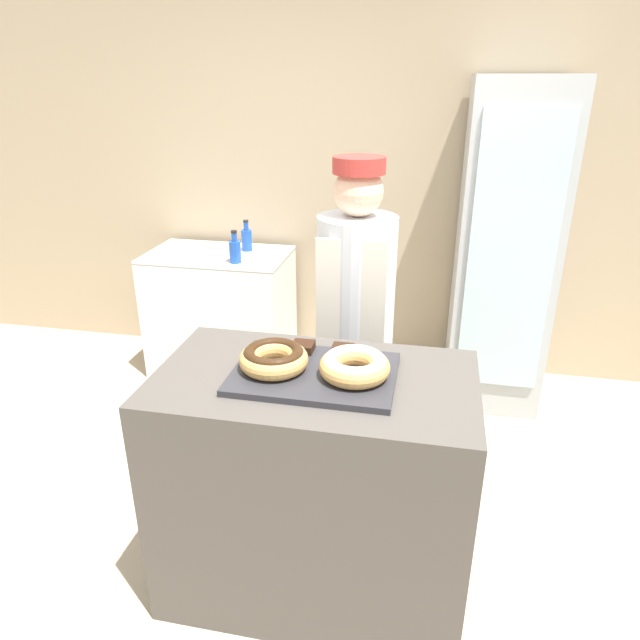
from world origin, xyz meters
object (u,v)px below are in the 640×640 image
object	(u,v)px
donut_light_glaze	(355,365)
brownie_back_left	(303,347)
serving_tray	(314,374)
brownie_back_right	(343,350)
baker_person	(355,327)
beverage_fridge	(505,250)
bottle_blue	(247,239)
chest_freezer	(221,311)
bottle_blue_b	(235,250)
donut_chocolate_glaze	(274,358)

from	to	relation	value
donut_light_glaze	brownie_back_left	xyz separation A→B (m)	(-0.22, 0.16, -0.03)
serving_tray	donut_light_glaze	world-z (taller)	donut_light_glaze
donut_light_glaze	brownie_back_right	size ratio (longest dim) A/B	3.04
serving_tray	baker_person	bearing A→B (deg)	85.84
beverage_fridge	bottle_blue	size ratio (longest dim) A/B	9.32
serving_tray	bottle_blue	xyz separation A→B (m)	(-0.87, 1.86, -0.04)
chest_freezer	bottle_blue_b	world-z (taller)	bottle_blue_b
brownie_back_right	baker_person	size ratio (longest dim) A/B	0.05
serving_tray	brownie_back_right	size ratio (longest dim) A/B	7.11
donut_light_glaze	baker_person	world-z (taller)	baker_person
donut_chocolate_glaze	brownie_back_left	distance (m)	0.18
beverage_fridge	bottle_blue	xyz separation A→B (m)	(-1.69, 0.11, -0.05)
donut_chocolate_glaze	brownie_back_right	distance (m)	0.28
serving_tray	bottle_blue	bearing A→B (deg)	115.15
serving_tray	brownie_back_right	bearing A→B (deg)	63.06
chest_freezer	bottle_blue_b	xyz separation A→B (m)	(0.19, -0.17, 0.51)
baker_person	brownie_back_left	bearing A→B (deg)	-103.50
donut_chocolate_glaze	brownie_back_right	world-z (taller)	donut_chocolate_glaze
baker_person	bottle_blue_b	world-z (taller)	baker_person
chest_freezer	donut_chocolate_glaze	bearing A→B (deg)	-62.83
serving_tray	donut_light_glaze	xyz separation A→B (m)	(0.15, -0.01, 0.06)
donut_light_glaze	baker_person	bearing A→B (deg)	98.03
bottle_blue	bottle_blue_b	distance (m)	0.28
serving_tray	chest_freezer	bearing A→B (deg)	120.97
brownie_back_right	bottle_blue	size ratio (longest dim) A/B	0.39
chest_freezer	bottle_blue	distance (m)	0.55
bottle_blue	beverage_fridge	bearing A→B (deg)	-3.82
serving_tray	brownie_back_left	bearing A→B (deg)	116.94
donut_light_glaze	bottle_blue	size ratio (longest dim) A/B	1.17
serving_tray	bottle_blue	distance (m)	2.06
brownie_back_left	serving_tray	bearing A→B (deg)	-63.06
brownie_back_left	bottle_blue_b	world-z (taller)	bottle_blue_b
brownie_back_right	serving_tray	bearing A→B (deg)	-116.94
donut_light_glaze	brownie_back_left	distance (m)	0.28
donut_light_glaze	brownie_back_right	world-z (taller)	donut_light_glaze
bottle_blue	donut_chocolate_glaze	bearing A→B (deg)	-68.78
bottle_blue	brownie_back_right	bearing A→B (deg)	-60.93
brownie_back_right	chest_freezer	distance (m)	2.05
donut_chocolate_glaze	donut_light_glaze	bearing A→B (deg)	0.00
brownie_back_right	baker_person	world-z (taller)	baker_person
serving_tray	bottle_blue_b	world-z (taller)	bottle_blue_b
bottle_blue	bottle_blue_b	bearing A→B (deg)	-87.14
donut_light_glaze	bottle_blue_b	size ratio (longest dim) A/B	1.19
brownie_back_left	beverage_fridge	xyz separation A→B (m)	(0.89, 1.60, -0.02)
baker_person	chest_freezer	distance (m)	1.61
serving_tray	baker_person	distance (m)	0.69
chest_freezer	bottle_blue	bearing A→B (deg)	30.51
serving_tray	baker_person	world-z (taller)	baker_person
baker_person	beverage_fridge	size ratio (longest dim) A/B	0.84
serving_tray	chest_freezer	xyz separation A→B (m)	(-1.05, 1.76, -0.55)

